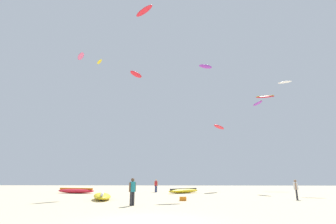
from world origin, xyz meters
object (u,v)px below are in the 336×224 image
Objects in this scene: kite_aloft_1 at (136,74)px; kite_aloft_7 at (144,11)px; kite_grounded_far at (76,191)px; kite_aloft_2 at (81,56)px; kite_aloft_3 at (219,127)px; kite_aloft_4 at (99,62)px; kite_aloft_0 at (206,66)px; kite_aloft_8 at (258,103)px; kite_grounded_near at (102,196)px; kite_grounded_mid at (184,191)px; cooler_box at (183,199)px; kite_aloft_5 at (285,82)px; person_midground at (296,188)px; kite_aloft_6 at (265,97)px; person_foreground at (132,189)px; person_left at (156,185)px.

kite_aloft_7 is (1.37, -3.39, 7.56)m from kite_aloft_1.
kite_aloft_2 is (-6.92, 13.65, 25.75)m from kite_grounded_far.
kite_aloft_3 is 24.74m from kite_aloft_4.
kite_aloft_8 is (9.06, 7.68, -3.09)m from kite_aloft_0.
kite_aloft_7 is at bearing -68.04° from kite_aloft_1.
kite_aloft_1 reaches higher than kite_aloft_3.
kite_aloft_8 is at bearing -5.15° from kite_aloft_4.
kite_grounded_near is 37.13m from kite_aloft_2.
kite_grounded_mid is 1.10× the size of kite_aloft_3.
kite_aloft_1 is (7.18, -0.47, 15.39)m from kite_grounded_far.
kite_aloft_5 is at bearing 45.06° from cooler_box.
kite_aloft_8 is at bearing 170.53° from kite_aloft_5.
cooler_box is at bearing -109.21° from kite_aloft_0.
person_midground is 0.31× the size of kite_grounded_near.
kite_aloft_7 is (-21.67, -10.26, 6.37)m from kite_aloft_5.
kite_grounded_near is 30.56m from kite_aloft_4.
kite_aloft_4 is 0.57× the size of kite_aloft_6.
kite_aloft_4 is at bearing 153.17° from person_foreground.
kite_aloft_6 reaches higher than kite_aloft_1.
kite_aloft_1 is at bearing -141.30° from kite_aloft_6.
kite_aloft_7 is (-4.69, 6.76, 23.10)m from cooler_box.
cooler_box is at bearing 37.46° from person_left.
kite_aloft_0 is 29.15m from kite_aloft_2.
kite_aloft_3 is at bearing 162.25° from kite_aloft_8.
cooler_box is at bearing -53.82° from kite_aloft_4.
kite_aloft_0 reaches higher than kite_aloft_1.
person_foreground is at bearing -112.77° from kite_aloft_3.
kite_aloft_3 reaches higher than kite_grounded_near.
cooler_box is 19.52m from kite_aloft_1.
person_left is at bearing 17.02° from kite_grounded_far.
kite_aloft_7 is at bearing -135.06° from kite_aloft_6.
kite_aloft_2 is at bearing 149.05° from kite_aloft_0.
kite_grounded_mid is 1.18× the size of kite_aloft_6.
kite_aloft_5 is (20.47, 21.09, 15.84)m from person_foreground.
kite_aloft_8 is at bearing 102.94° from person_midground.
kite_aloft_0 is (6.99, 14.14, 15.60)m from person_foreground.
person_foreground is at bearing 23.15° from person_left.
kite_grounded_near is 33.29m from kite_aloft_5.
kite_aloft_1 is 0.63× the size of kite_aloft_6.
kite_aloft_6 is at bearing 45.56° from kite_grounded_mid.
kite_grounded_near is 21.47m from kite_aloft_0.
kite_aloft_5 is 5.58m from kite_aloft_8.
person_left is 20.76m from kite_aloft_8.
person_midground is at bearing 60.78° from person_foreground.
cooler_box is at bearing -7.99° from kite_grounded_near.
person_midground is 0.75× the size of kite_aloft_4.
kite_grounded_near is at bearing -60.54° from kite_aloft_2.
kite_grounded_mid is 0.83× the size of kite_grounded_far.
person_left is at bearing 74.18° from kite_grounded_near.
kite_grounded_mid is 23.94m from kite_aloft_7.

